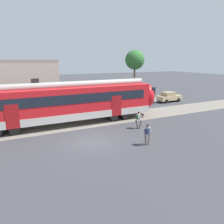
# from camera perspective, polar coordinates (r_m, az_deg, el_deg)

# --- Properties ---
(ground_plane) EXTENTS (160.00, 160.00, 0.00)m
(ground_plane) POSITION_cam_1_polar(r_m,az_deg,el_deg) (17.56, -5.13, -7.94)
(ground_plane) COLOR #38383D
(pedestrian_grey) EXTENTS (0.71, 0.51, 1.67)m
(pedestrian_grey) POSITION_cam_1_polar(r_m,az_deg,el_deg) (16.90, 9.28, -5.36)
(pedestrian_grey) COLOR #6B6051
(pedestrian_grey) RESTS_ON ground
(pedestrian_white) EXTENTS (0.60, 0.62, 1.67)m
(pedestrian_white) POSITION_cam_1_polar(r_m,az_deg,el_deg) (20.75, 6.95, -1.70)
(pedestrian_white) COLOR #6B6051
(pedestrian_white) RESTS_ON ground
(parked_car_silver) EXTENTS (4.05, 1.85, 1.54)m
(parked_car_silver) POSITION_cam_1_polar(r_m,az_deg,el_deg) (32.37, 7.83, 3.43)
(parked_car_silver) COLOR #B7BABF
(parked_car_silver) RESTS_ON ground
(parked_car_tan) EXTENTS (4.06, 1.87, 1.54)m
(parked_car_tan) POSITION_cam_1_polar(r_m,az_deg,el_deg) (34.99, 14.64, 3.87)
(parked_car_tan) COLOR tan
(parked_car_tan) RESTS_ON ground
(street_tree_right) EXTENTS (3.50, 3.50, 8.09)m
(street_tree_right) POSITION_cam_1_polar(r_m,az_deg,el_deg) (40.82, 5.98, 13.34)
(street_tree_right) COLOR brown
(street_tree_right) RESTS_ON ground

